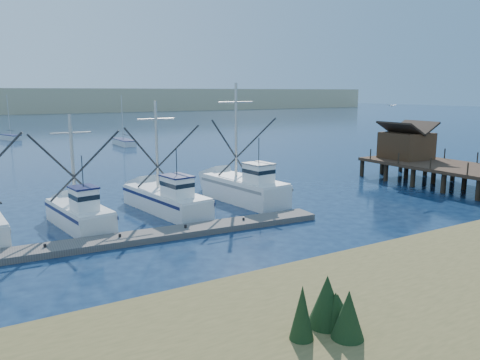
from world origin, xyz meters
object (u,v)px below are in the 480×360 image
object	(u,v)px
sailboat_near	(124,142)
sailboat_far	(11,137)
timber_pier	(436,157)
floating_dock	(102,243)

from	to	relation	value
sailboat_near	sailboat_far	xyz separation A→B (m)	(-15.13, 18.60, 0.02)
sailboat_near	sailboat_far	distance (m)	23.97
timber_pier	sailboat_far	size ratio (longest dim) A/B	2.47
sailboat_near	timber_pier	bearing A→B (deg)	-72.52
sailboat_near	sailboat_far	bearing A→B (deg)	128.08
sailboat_near	floating_dock	bearing A→B (deg)	-109.18
floating_dock	sailboat_far	xyz separation A→B (m)	(0.98, 67.77, 0.32)
timber_pier	sailboat_far	distance (m)	72.39
floating_dock	sailboat_near	bearing A→B (deg)	75.53
sailboat_near	sailboat_far	world-z (taller)	same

